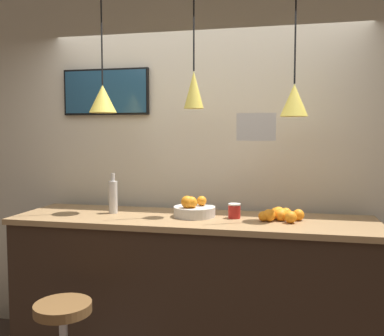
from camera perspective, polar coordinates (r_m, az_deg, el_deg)
back_wall at (r=3.44m, az=1.63°, el=0.58°), size 8.00×0.06×2.90m
service_counter at (r=3.19m, az=0.00°, el=-16.31°), size 2.55×0.69×1.10m
fruit_bowl at (r=3.05m, az=0.26°, el=-5.54°), size 0.30×0.30×0.16m
orange_pile at (r=2.99m, az=11.72°, el=-6.10°), size 0.31×0.24×0.09m
juice_bottle at (r=3.23m, az=-10.47°, el=-3.72°), size 0.06×0.06×0.30m
spread_jar at (r=3.01m, az=5.67°, el=-5.71°), size 0.09×0.09×0.10m
pendant_lamp_left at (r=3.27m, az=-11.82°, el=9.12°), size 0.20×0.20×0.96m
pendant_lamp_middle at (r=3.06m, az=0.24°, el=10.50°), size 0.14×0.14×0.93m
pendant_lamp_right at (r=2.98m, az=13.47°, el=8.92°), size 0.19×0.19×1.00m
mounted_tv at (r=3.64m, az=-11.42°, el=9.91°), size 0.74×0.04×0.37m
hanging_menu_board at (r=2.65m, az=8.55°, el=5.44°), size 0.24×0.01×0.17m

